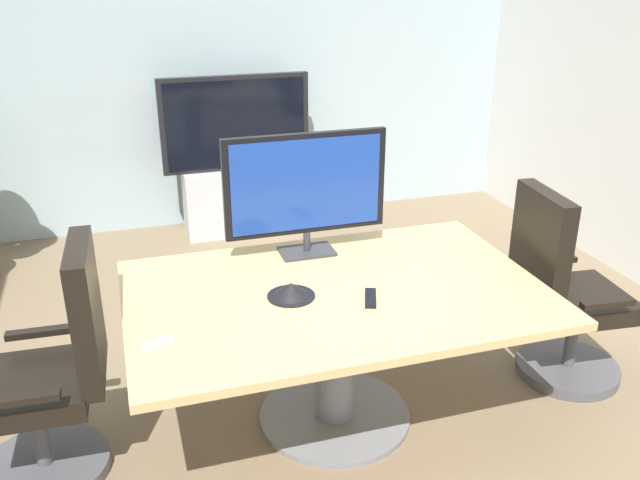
{
  "coord_description": "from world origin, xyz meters",
  "views": [
    {
      "loc": [
        -0.87,
        -2.79,
        2.16
      ],
      "look_at": [
        0.04,
        0.11,
        0.88
      ],
      "focal_mm": 37.81,
      "sensor_mm": 36.0,
      "label": 1
    }
  ],
  "objects_px": {
    "tv_monitor": "(306,187)",
    "wall_display_unit": "(238,181)",
    "remote_control": "(370,298)",
    "conference_table": "(336,322)",
    "conference_phone": "(291,291)",
    "office_chair_right": "(562,303)",
    "office_chair_left": "(55,385)"
  },
  "relations": [
    {
      "from": "conference_table",
      "to": "tv_monitor",
      "type": "distance_m",
      "value": 0.7
    },
    {
      "from": "office_chair_right",
      "to": "office_chair_left",
      "type": "bearing_deg",
      "value": 95.12
    },
    {
      "from": "conference_table",
      "to": "office_chair_right",
      "type": "relative_size",
      "value": 1.77
    },
    {
      "from": "conference_phone",
      "to": "office_chair_left",
      "type": "bearing_deg",
      "value": 179.1
    },
    {
      "from": "office_chair_right",
      "to": "conference_phone",
      "type": "xyz_separation_m",
      "value": [
        -1.49,
        -0.01,
        0.3
      ]
    },
    {
      "from": "tv_monitor",
      "to": "wall_display_unit",
      "type": "bearing_deg",
      "value": 88.76
    },
    {
      "from": "office_chair_left",
      "to": "tv_monitor",
      "type": "relative_size",
      "value": 1.3
    },
    {
      "from": "conference_table",
      "to": "conference_phone",
      "type": "bearing_deg",
      "value": -177.85
    },
    {
      "from": "office_chair_right",
      "to": "tv_monitor",
      "type": "height_order",
      "value": "tv_monitor"
    },
    {
      "from": "office_chair_right",
      "to": "remote_control",
      "type": "height_order",
      "value": "office_chair_right"
    },
    {
      "from": "conference_phone",
      "to": "office_chair_right",
      "type": "bearing_deg",
      "value": 0.22
    },
    {
      "from": "tv_monitor",
      "to": "wall_display_unit",
      "type": "height_order",
      "value": "tv_monitor"
    },
    {
      "from": "office_chair_right",
      "to": "wall_display_unit",
      "type": "bearing_deg",
      "value": 30.35
    },
    {
      "from": "conference_table",
      "to": "remote_control",
      "type": "bearing_deg",
      "value": -51.11
    },
    {
      "from": "conference_phone",
      "to": "remote_control",
      "type": "height_order",
      "value": "conference_phone"
    },
    {
      "from": "office_chair_right",
      "to": "wall_display_unit",
      "type": "distance_m",
      "value": 2.93
    },
    {
      "from": "office_chair_left",
      "to": "tv_monitor",
      "type": "bearing_deg",
      "value": 111.92
    },
    {
      "from": "conference_table",
      "to": "wall_display_unit",
      "type": "bearing_deg",
      "value": 89.21
    },
    {
      "from": "office_chair_left",
      "to": "office_chair_right",
      "type": "distance_m",
      "value": 2.55
    },
    {
      "from": "office_chair_left",
      "to": "tv_monitor",
      "type": "xyz_separation_m",
      "value": [
        1.26,
        0.45,
        0.63
      ]
    },
    {
      "from": "tv_monitor",
      "to": "remote_control",
      "type": "height_order",
      "value": "tv_monitor"
    },
    {
      "from": "tv_monitor",
      "to": "wall_display_unit",
      "type": "relative_size",
      "value": 0.64
    },
    {
      "from": "tv_monitor",
      "to": "conference_phone",
      "type": "height_order",
      "value": "tv_monitor"
    },
    {
      "from": "conference_table",
      "to": "remote_control",
      "type": "distance_m",
      "value": 0.26
    },
    {
      "from": "conference_phone",
      "to": "remote_control",
      "type": "bearing_deg",
      "value": -22.06
    },
    {
      "from": "conference_table",
      "to": "office_chair_left",
      "type": "distance_m",
      "value": 1.28
    },
    {
      "from": "tv_monitor",
      "to": "remote_control",
      "type": "distance_m",
      "value": 0.7
    },
    {
      "from": "conference_table",
      "to": "conference_phone",
      "type": "distance_m",
      "value": 0.3
    },
    {
      "from": "conference_table",
      "to": "remote_control",
      "type": "xyz_separation_m",
      "value": [
        0.12,
        -0.14,
        0.18
      ]
    },
    {
      "from": "conference_table",
      "to": "office_chair_right",
      "type": "bearing_deg",
      "value": -0.11
    },
    {
      "from": "conference_table",
      "to": "conference_phone",
      "type": "xyz_separation_m",
      "value": [
        -0.22,
        -0.01,
        0.21
      ]
    },
    {
      "from": "wall_display_unit",
      "to": "office_chair_left",
      "type": "bearing_deg",
      "value": -116.36
    }
  ]
}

